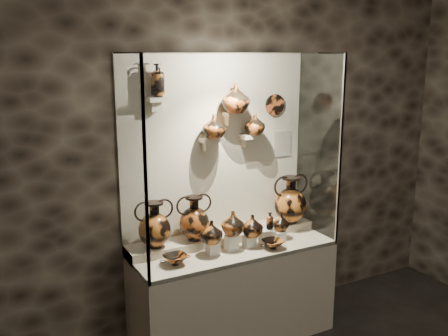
{
  "coord_description": "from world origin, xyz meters",
  "views": [
    {
      "loc": [
        -1.91,
        -1.19,
        2.39
      ],
      "look_at": [
        -0.06,
        2.23,
        1.5
      ],
      "focal_mm": 40.0,
      "sensor_mm": 36.0,
      "label": 1
    }
  ],
  "objects_px": {
    "kylix_left": "(175,259)",
    "ovoid_vase_c": "(255,124)",
    "amphora_left": "(155,225)",
    "ovoid_vase_a": "(214,126)",
    "jug_c": "(252,226)",
    "kylix_right": "(273,243)",
    "jug_a": "(211,232)",
    "amphora_mid": "(194,218)",
    "jug_b": "(233,223)",
    "amphora_right": "(290,200)",
    "lekythos_small": "(270,220)",
    "lekythos_tall": "(157,78)",
    "ovoid_vase_b": "(236,98)",
    "jug_e": "(281,222)"
  },
  "relations": [
    {
      "from": "lekythos_tall",
      "to": "jug_c",
      "type": "bearing_deg",
      "value": 0.28
    },
    {
      "from": "amphora_mid",
      "to": "jug_c",
      "type": "height_order",
      "value": "amphora_mid"
    },
    {
      "from": "lekythos_tall",
      "to": "kylix_right",
      "type": "bearing_deg",
      "value": -3.23
    },
    {
      "from": "kylix_right",
      "to": "ovoid_vase_a",
      "type": "bearing_deg",
      "value": 133.78
    },
    {
      "from": "jug_b",
      "to": "kylix_right",
      "type": "xyz_separation_m",
      "value": [
        0.3,
        -0.14,
        -0.18
      ]
    },
    {
      "from": "amphora_right",
      "to": "jug_b",
      "type": "xyz_separation_m",
      "value": [
        -0.68,
        -0.16,
        -0.06
      ]
    },
    {
      "from": "jug_e",
      "to": "kylix_right",
      "type": "height_order",
      "value": "jug_e"
    },
    {
      "from": "jug_a",
      "to": "amphora_right",
      "type": "bearing_deg",
      "value": -11.36
    },
    {
      "from": "jug_a",
      "to": "ovoid_vase_a",
      "type": "bearing_deg",
      "value": 35.3
    },
    {
      "from": "jug_a",
      "to": "jug_c",
      "type": "xyz_separation_m",
      "value": [
        0.38,
        0.0,
        -0.01
      ]
    },
    {
      "from": "ovoid_vase_b",
      "to": "lekythos_tall",
      "type": "bearing_deg",
      "value": -176.38
    },
    {
      "from": "jug_a",
      "to": "kylix_right",
      "type": "xyz_separation_m",
      "value": [
        0.51,
        -0.12,
        -0.15
      ]
    },
    {
      "from": "kylix_right",
      "to": "ovoid_vase_c",
      "type": "xyz_separation_m",
      "value": [
        0.05,
        0.39,
        0.93
      ]
    },
    {
      "from": "jug_c",
      "to": "ovoid_vase_b",
      "type": "relative_size",
      "value": 0.77
    },
    {
      "from": "amphora_mid",
      "to": "jug_b",
      "type": "distance_m",
      "value": 0.32
    },
    {
      "from": "kylix_right",
      "to": "ovoid_vase_c",
      "type": "relative_size",
      "value": 1.23
    },
    {
      "from": "amphora_mid",
      "to": "kylix_left",
      "type": "bearing_deg",
      "value": -148.57
    },
    {
      "from": "amphora_left",
      "to": "amphora_mid",
      "type": "distance_m",
      "value": 0.34
    },
    {
      "from": "jug_b",
      "to": "jug_c",
      "type": "bearing_deg",
      "value": 7.67
    },
    {
      "from": "amphora_mid",
      "to": "ovoid_vase_c",
      "type": "height_order",
      "value": "ovoid_vase_c"
    },
    {
      "from": "jug_c",
      "to": "ovoid_vase_c",
      "type": "relative_size",
      "value": 1.01
    },
    {
      "from": "jug_c",
      "to": "kylix_right",
      "type": "xyz_separation_m",
      "value": [
        0.13,
        -0.12,
        -0.14
      ]
    },
    {
      "from": "amphora_right",
      "to": "ovoid_vase_c",
      "type": "xyz_separation_m",
      "value": [
        -0.33,
        0.08,
        0.69
      ]
    },
    {
      "from": "amphora_right",
      "to": "ovoid_vase_a",
      "type": "distance_m",
      "value": 1.01
    },
    {
      "from": "amphora_right",
      "to": "kylix_right",
      "type": "relative_size",
      "value": 1.9
    },
    {
      "from": "lekythos_small",
      "to": "ovoid_vase_a",
      "type": "distance_m",
      "value": 0.91
    },
    {
      "from": "amphora_right",
      "to": "ovoid_vase_a",
      "type": "relative_size",
      "value": 2.15
    },
    {
      "from": "jug_c",
      "to": "jug_a",
      "type": "bearing_deg",
      "value": 163.9
    },
    {
      "from": "amphora_left",
      "to": "jug_c",
      "type": "distance_m",
      "value": 0.8
    },
    {
      "from": "lekythos_small",
      "to": "lekythos_tall",
      "type": "height_order",
      "value": "lekythos_tall"
    },
    {
      "from": "amphora_mid",
      "to": "kylix_left",
      "type": "xyz_separation_m",
      "value": [
        -0.27,
        -0.24,
        -0.21
      ]
    },
    {
      "from": "jug_c",
      "to": "kylix_left",
      "type": "relative_size",
      "value": 0.79
    },
    {
      "from": "lekythos_small",
      "to": "ovoid_vase_a",
      "type": "xyz_separation_m",
      "value": [
        -0.39,
        0.25,
        0.78
      ]
    },
    {
      "from": "kylix_left",
      "to": "ovoid_vase_c",
      "type": "xyz_separation_m",
      "value": [
        0.88,
        0.3,
        0.93
      ]
    },
    {
      "from": "jug_a",
      "to": "ovoid_vase_c",
      "type": "distance_m",
      "value": 1.0
    },
    {
      "from": "amphora_left",
      "to": "kylix_left",
      "type": "xyz_separation_m",
      "value": [
        0.07,
        -0.24,
        -0.21
      ]
    },
    {
      "from": "lekythos_small",
      "to": "lekythos_tall",
      "type": "bearing_deg",
      "value": 174.3
    },
    {
      "from": "lekythos_tall",
      "to": "jug_b",
      "type": "bearing_deg",
      "value": -4.9
    },
    {
      "from": "ovoid_vase_a",
      "to": "amphora_mid",
      "type": "bearing_deg",
      "value": -174.37
    },
    {
      "from": "amphora_left",
      "to": "jug_c",
      "type": "relative_size",
      "value": 2.02
    },
    {
      "from": "jug_a",
      "to": "jug_b",
      "type": "height_order",
      "value": "jug_b"
    },
    {
      "from": "jug_a",
      "to": "jug_c",
      "type": "height_order",
      "value": "jug_a"
    },
    {
      "from": "lekythos_tall",
      "to": "ovoid_vase_a",
      "type": "bearing_deg",
      "value": 19.27
    },
    {
      "from": "jug_a",
      "to": "jug_e",
      "type": "xyz_separation_m",
      "value": [
        0.68,
        0.03,
        -0.04
      ]
    },
    {
      "from": "kylix_right",
      "to": "lekythos_tall",
      "type": "relative_size",
      "value": 0.79
    },
    {
      "from": "jug_a",
      "to": "jug_c",
      "type": "relative_size",
      "value": 1.0
    },
    {
      "from": "amphora_mid",
      "to": "ovoid_vase_b",
      "type": "distance_m",
      "value": 1.03
    },
    {
      "from": "kylix_left",
      "to": "amphora_left",
      "type": "bearing_deg",
      "value": 87.34
    },
    {
      "from": "amphora_left",
      "to": "ovoid_vase_a",
      "type": "xyz_separation_m",
      "value": [
        0.55,
        0.05,
        0.73
      ]
    },
    {
      "from": "jug_a",
      "to": "jug_b",
      "type": "bearing_deg",
      "value": -17.65
    }
  ]
}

